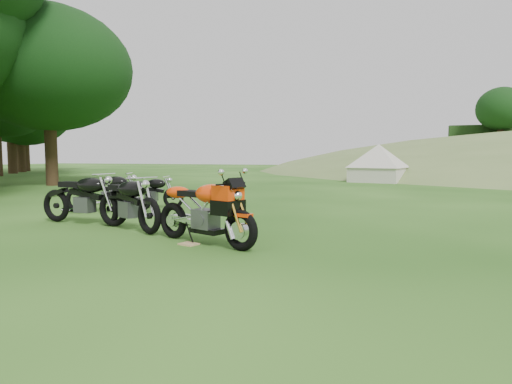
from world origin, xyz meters
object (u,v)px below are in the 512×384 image
(vintage_moto_b, at_px, (151,191))
(tent_left, at_px, (378,161))
(vintage_moto_a, at_px, (128,201))
(vintage_moto_d, at_px, (109,192))
(sport_motorcycle, at_px, (205,206))
(plywood_board, at_px, (189,244))
(vintage_moto_c, at_px, (84,197))

(vintage_moto_b, height_order, tent_left, tent_left)
(vintage_moto_a, xyz_separation_m, vintage_moto_d, (-1.94, 1.91, -0.02))
(sport_motorcycle, height_order, vintage_moto_d, sport_motorcycle)
(sport_motorcycle, relative_size, tent_left, 0.79)
(vintage_moto_b, bearing_deg, vintage_moto_d, -123.17)
(vintage_moto_b, bearing_deg, vintage_moto_a, -74.66)
(plywood_board, height_order, vintage_moto_d, vintage_moto_d)
(vintage_moto_d, distance_m, tent_left, 16.47)
(plywood_board, distance_m, vintage_moto_d, 4.68)
(vintage_moto_c, bearing_deg, plywood_board, -16.56)
(sport_motorcycle, relative_size, plywood_board, 7.22)
(vintage_moto_c, height_order, tent_left, tent_left)
(sport_motorcycle, xyz_separation_m, plywood_board, (-0.22, -0.14, -0.61))
(sport_motorcycle, height_order, plywood_board, sport_motorcycle)
(vintage_moto_d, bearing_deg, vintage_moto_b, 44.72)
(sport_motorcycle, relative_size, vintage_moto_c, 0.95)
(vintage_moto_c, xyz_separation_m, vintage_moto_d, (-0.67, 1.65, -0.04))
(vintage_moto_a, relative_size, vintage_moto_d, 1.03)
(vintage_moto_d, bearing_deg, vintage_moto_a, -67.00)
(tent_left, bearing_deg, plywood_board, -82.53)
(sport_motorcycle, bearing_deg, tent_left, 104.72)
(plywood_board, bearing_deg, vintage_moto_b, 129.56)
(vintage_moto_a, height_order, vintage_moto_d, vintage_moto_a)
(plywood_board, relative_size, vintage_moto_b, 0.16)
(plywood_board, bearing_deg, vintage_moto_d, 143.12)
(vintage_moto_c, bearing_deg, tent_left, 77.65)
(tent_left, bearing_deg, vintage_moto_c, -92.72)
(vintage_moto_a, relative_size, vintage_moto_c, 0.97)
(vintage_moto_a, xyz_separation_m, vintage_moto_b, (-1.46, 3.05, -0.08))
(sport_motorcycle, distance_m, vintage_moto_b, 5.13)
(vintage_moto_b, relative_size, vintage_moto_d, 0.88)
(plywood_board, xyz_separation_m, vintage_moto_b, (-3.24, 3.92, 0.46))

